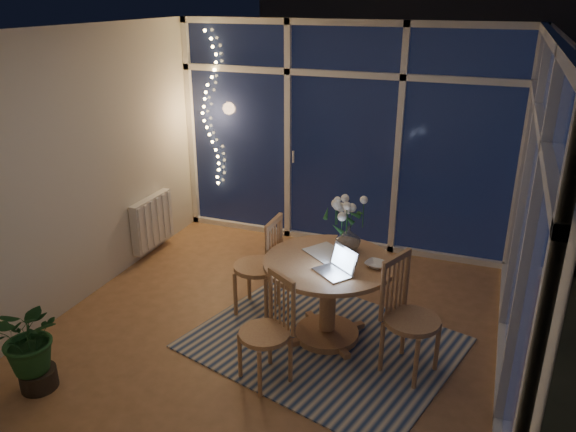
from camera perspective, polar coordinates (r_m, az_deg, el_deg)
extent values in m
plane|color=brown|center=(5.30, -0.85, -10.86)|extent=(4.00, 4.00, 0.00)
plane|color=white|center=(4.48, -1.05, 18.43)|extent=(4.00, 4.00, 0.00)
cube|color=beige|center=(6.56, 5.60, 7.90)|extent=(4.00, 0.04, 2.60)
cube|color=beige|center=(3.13, -14.77, -8.92)|extent=(4.00, 0.04, 2.60)
cube|color=beige|center=(5.75, -19.87, 4.71)|extent=(0.04, 4.00, 2.60)
cube|color=beige|center=(4.44, 23.78, -0.72)|extent=(0.04, 4.00, 2.60)
cube|color=silver|center=(6.52, 5.50, 7.82)|extent=(4.00, 0.10, 2.60)
cube|color=silver|center=(4.44, 23.27, -0.65)|extent=(0.10, 4.00, 2.60)
cube|color=silver|center=(6.67, -13.62, -0.52)|extent=(0.10, 0.70, 0.58)
cube|color=black|center=(9.67, 12.97, 3.63)|extent=(12.00, 6.00, 0.10)
cube|color=#3D1E16|center=(9.98, 11.01, 10.06)|extent=(11.00, 0.08, 1.80)
cube|color=#363A41|center=(12.74, 15.44, 18.07)|extent=(7.00, 3.00, 2.20)
sphere|color=black|center=(8.30, 2.66, 4.86)|extent=(0.90, 0.90, 0.90)
cube|color=beige|center=(5.05, 3.60, -12.73)|extent=(2.51, 2.21, 0.01)
cylinder|color=#A66B4B|center=(4.93, 4.06, -8.53)|extent=(1.37, 1.37, 0.76)
cube|color=#A66B4B|center=(5.27, -3.20, -4.93)|extent=(0.46, 0.46, 0.99)
cube|color=#A66B4B|center=(4.55, 12.50, -10.08)|extent=(0.61, 0.61, 1.00)
cube|color=#A66B4B|center=(4.38, -2.40, -11.63)|extent=(0.58, 0.58, 0.90)
imported|color=silver|center=(4.91, 6.12, -2.37)|extent=(0.25, 0.25, 0.21)
imported|color=white|center=(4.69, 8.89, -4.91)|extent=(0.19, 0.19, 0.04)
cube|color=silver|center=(4.88, 3.61, -3.70)|extent=(0.46, 0.44, 0.01)
cube|color=black|center=(4.60, 4.71, -5.42)|extent=(0.11, 0.07, 0.01)
imported|color=#194620|center=(4.75, -24.55, -11.91)|extent=(0.61, 0.55, 0.76)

